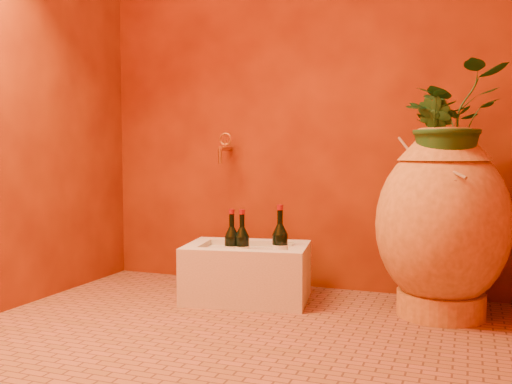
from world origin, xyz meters
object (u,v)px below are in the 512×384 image
at_px(amphora, 442,223).
at_px(wall_tap, 224,147).
at_px(wine_bottle_c, 242,249).
at_px(wine_bottle_a, 232,248).
at_px(stone_basin, 247,273).
at_px(wine_bottle_b, 280,248).

relative_size(amphora, wall_tap, 4.92).
bearing_deg(amphora, wine_bottle_c, -174.87).
bearing_deg(wall_tap, wine_bottle_a, -61.03).
xyz_separation_m(amphora, stone_basin, (-0.97, -0.05, -0.30)).
bearing_deg(stone_basin, amphora, 3.13).
bearing_deg(wall_tap, wine_bottle_c, -54.11).
distance_m(wine_bottle_b, wall_tap, 0.74).
distance_m(wine_bottle_a, wine_bottle_c, 0.06).
xyz_separation_m(stone_basin, wine_bottle_c, (-0.01, -0.04, 0.13)).
height_order(wine_bottle_c, wall_tap, wall_tap).
bearing_deg(stone_basin, wine_bottle_b, 4.94).
relative_size(wine_bottle_b, wall_tap, 1.91).
bearing_deg(wine_bottle_a, stone_basin, 32.00).
height_order(wine_bottle_a, wine_bottle_c, same).
relative_size(wine_bottle_b, wine_bottle_c, 1.08).
height_order(stone_basin, wine_bottle_a, wine_bottle_a).
relative_size(amphora, wine_bottle_a, 2.79).
bearing_deg(wine_bottle_b, wine_bottle_a, -166.66).
height_order(wine_bottle_b, wine_bottle_c, wine_bottle_b).
distance_m(amphora, wall_tap, 1.31).
bearing_deg(wine_bottle_c, wine_bottle_b, 14.86).
bearing_deg(wine_bottle_b, amphora, 2.72).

